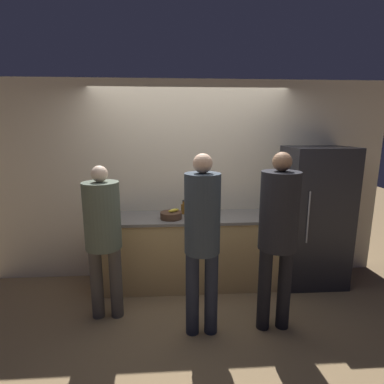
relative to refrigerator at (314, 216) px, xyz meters
name	(u,v)px	position (x,y,z in m)	size (l,w,h in m)	color
ground_plane	(193,297)	(-1.58, -0.33, -0.89)	(14.00, 14.00, 0.00)	#8C704C
wall_back	(189,182)	(-1.58, 0.34, 0.41)	(5.20, 0.06, 2.60)	beige
counter	(191,250)	(-1.58, 0.03, -0.43)	(2.28, 0.65, 0.92)	tan
refrigerator	(314,216)	(0.00, 0.00, 0.00)	(0.77, 0.66, 1.78)	#232328
person_left	(103,229)	(-2.52, -0.63, 0.10)	(0.37, 0.37, 1.64)	#4C4742
person_center	(202,232)	(-1.54, -0.96, 0.16)	(0.33, 0.33, 1.78)	#232838
person_right	(278,226)	(-0.81, -0.92, 0.19)	(0.37, 0.37, 1.78)	black
fruit_bowl	(171,215)	(-1.83, -0.08, 0.07)	(0.26, 0.26, 0.12)	#4C3323
utensil_crock	(212,208)	(-1.31, 0.10, 0.10)	(0.12, 0.12, 0.29)	#ADA393
bottle_amber	(184,208)	(-1.67, 0.13, 0.10)	(0.07, 0.07, 0.18)	brown
cup_white	(216,208)	(-1.24, 0.24, 0.07)	(0.07, 0.07, 0.08)	white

